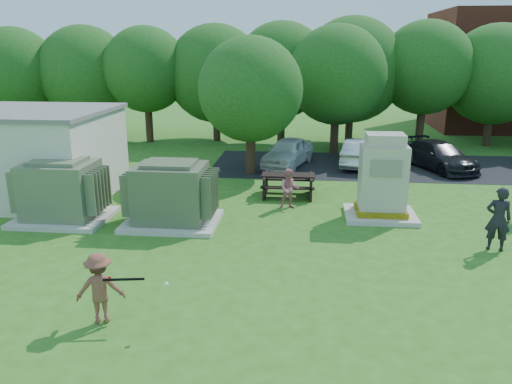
# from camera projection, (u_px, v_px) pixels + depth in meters

# --- Properties ---
(ground) EXTENTS (120.00, 120.00, 0.00)m
(ground) POSITION_uv_depth(u_px,v_px,m) (239.00, 292.00, 11.76)
(ground) COLOR #2D6619
(ground) RESTS_ON ground
(parking_strip) EXTENTS (20.00, 6.00, 0.01)m
(parking_strip) POSITION_uv_depth(u_px,v_px,m) (420.00, 167.00, 23.98)
(parking_strip) COLOR #232326
(parking_strip) RESTS_ON ground
(transformer_left) EXTENTS (3.00, 2.40, 2.07)m
(transformer_left) POSITION_uv_depth(u_px,v_px,m) (61.00, 192.00, 16.41)
(transformer_left) COLOR beige
(transformer_left) RESTS_ON ground
(transformer_right) EXTENTS (3.00, 2.40, 2.07)m
(transformer_right) POSITION_uv_depth(u_px,v_px,m) (171.00, 195.00, 16.06)
(transformer_right) COLOR beige
(transformer_right) RESTS_ON ground
(generator_cabinet) EXTENTS (2.35, 1.92, 2.86)m
(generator_cabinet) POSITION_uv_depth(u_px,v_px,m) (382.00, 182.00, 16.58)
(generator_cabinet) COLOR beige
(generator_cabinet) RESTS_ON ground
(picnic_table) EXTENTS (2.03, 1.52, 0.87)m
(picnic_table) POSITION_uv_depth(u_px,v_px,m) (288.00, 182.00, 19.21)
(picnic_table) COLOR black
(picnic_table) RESTS_ON ground
(batter) EXTENTS (1.10, 0.80, 1.54)m
(batter) POSITION_uv_depth(u_px,v_px,m) (100.00, 288.00, 10.28)
(batter) COLOR brown
(batter) RESTS_ON ground
(person_by_generator) EXTENTS (0.75, 0.58, 1.85)m
(person_by_generator) POSITION_uv_depth(u_px,v_px,m) (498.00, 219.00, 13.96)
(person_by_generator) COLOR black
(person_by_generator) RESTS_ON ground
(person_at_picnic) EXTENTS (0.77, 0.64, 1.45)m
(person_at_picnic) POSITION_uv_depth(u_px,v_px,m) (289.00, 189.00, 17.67)
(person_at_picnic) COLOR #CF6D7C
(person_at_picnic) RESTS_ON ground
(car_white) EXTENTS (2.75, 4.30, 1.36)m
(car_white) POSITION_uv_depth(u_px,v_px,m) (288.00, 152.00, 24.12)
(car_white) COLOR white
(car_white) RESTS_ON ground
(car_silver_a) EXTENTS (2.37, 4.30, 1.34)m
(car_silver_a) POSITION_uv_depth(u_px,v_px,m) (362.00, 152.00, 24.15)
(car_silver_a) COLOR silver
(car_silver_a) RESTS_ON ground
(car_dark) EXTENTS (3.36, 4.78, 1.29)m
(car_dark) POSITION_uv_depth(u_px,v_px,m) (439.00, 156.00, 23.47)
(car_dark) COLOR black
(car_dark) RESTS_ON ground
(batting_equipment) EXTENTS (1.47, 0.26, 0.09)m
(batting_equipment) POSITION_uv_depth(u_px,v_px,m) (127.00, 280.00, 10.11)
(batting_equipment) COLOR black
(batting_equipment) RESTS_ON ground
(tree_row) EXTENTS (41.30, 13.30, 7.30)m
(tree_row) POSITION_uv_depth(u_px,v_px,m) (313.00, 73.00, 28.11)
(tree_row) COLOR #47301E
(tree_row) RESTS_ON ground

